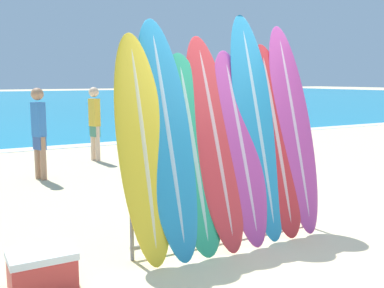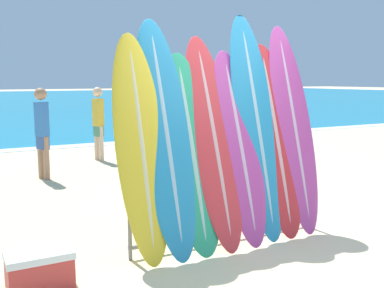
% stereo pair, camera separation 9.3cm
% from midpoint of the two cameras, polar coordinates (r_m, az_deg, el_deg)
% --- Properties ---
extents(ground_plane, '(160.00, 160.00, 0.00)m').
position_cam_midpoint_polar(ground_plane, '(4.92, 9.46, -13.09)').
color(ground_plane, beige).
extents(surfboard_rack, '(2.28, 0.04, 0.96)m').
position_cam_midpoint_polar(surfboard_rack, '(4.95, 3.99, -6.54)').
color(surfboard_rack, slate).
rests_on(surfboard_rack, ground_plane).
extents(surfboard_slot_0, '(0.52, 0.71, 2.25)m').
position_cam_midpoint_polar(surfboard_slot_0, '(4.39, -6.86, -0.37)').
color(surfboard_slot_0, yellow).
rests_on(surfboard_slot_0, ground_plane).
extents(surfboard_slot_1, '(0.56, 0.88, 2.42)m').
position_cam_midpoint_polar(surfboard_slot_1, '(4.52, -3.75, 1.00)').
color(surfboard_slot_1, teal).
rests_on(surfboard_slot_1, ground_plane).
extents(surfboard_slot_2, '(0.60, 0.74, 2.07)m').
position_cam_midpoint_polar(surfboard_slot_2, '(4.63, -0.42, -1.01)').
color(surfboard_slot_2, '#289E70').
rests_on(surfboard_slot_2, ground_plane).
extents(surfboard_slot_3, '(0.54, 0.88, 2.27)m').
position_cam_midpoint_polar(surfboard_slot_3, '(4.78, 2.32, 0.47)').
color(surfboard_slot_3, red).
rests_on(surfboard_slot_3, ground_plane).
extents(surfboard_slot_4, '(0.54, 0.80, 2.11)m').
position_cam_midpoint_polar(surfboard_slot_4, '(4.93, 5.58, -0.22)').
color(surfboard_slot_4, '#B23D8E').
rests_on(surfboard_slot_4, ground_plane).
extents(surfboard_slot_5, '(0.56, 0.82, 2.53)m').
position_cam_midpoint_polar(surfboard_slot_5, '(5.12, 7.76, 2.40)').
color(surfboard_slot_5, teal).
rests_on(surfboard_slot_5, ground_plane).
extents(surfboard_slot_6, '(0.60, 0.73, 2.20)m').
position_cam_midpoint_polar(surfboard_slot_6, '(5.25, 10.13, 0.67)').
color(surfboard_slot_6, red).
rests_on(surfboard_slot_6, ground_plane).
extents(surfboard_slot_7, '(0.54, 0.78, 2.43)m').
position_cam_midpoint_polar(surfboard_slot_7, '(5.44, 12.27, 2.09)').
color(surfboard_slot_7, '#B23D8E').
rests_on(surfboard_slot_7, ground_plane).
extents(person_near_water, '(0.28, 0.23, 1.72)m').
position_cam_midpoint_polar(person_near_water, '(8.05, 2.89, 2.23)').
color(person_near_water, tan).
rests_on(person_near_water, ground_plane).
extents(person_mid_beach, '(0.22, 0.27, 1.61)m').
position_cam_midpoint_polar(person_mid_beach, '(10.02, -12.53, 2.89)').
color(person_mid_beach, beige).
rests_on(person_mid_beach, ground_plane).
extents(person_far_left, '(0.23, 0.28, 1.63)m').
position_cam_midpoint_polar(person_far_left, '(8.38, -19.16, 1.70)').
color(person_far_left, '#A87A5B').
rests_on(person_far_left, ground_plane).
extents(cooler_box, '(0.55, 0.40, 0.34)m').
position_cam_midpoint_polar(cooler_box, '(4.17, -19.14, -14.89)').
color(cooler_box, red).
rests_on(cooler_box, ground_plane).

